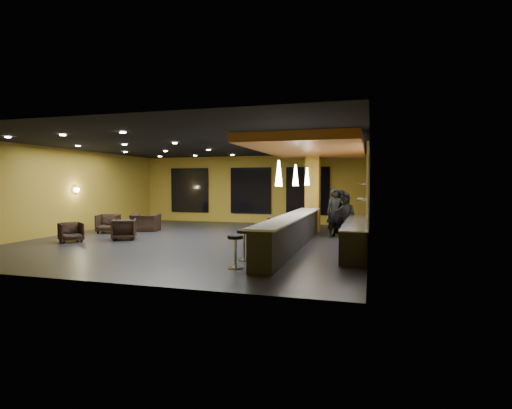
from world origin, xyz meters
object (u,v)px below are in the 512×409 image
(bar_stool_2, at_px, (261,238))
(bar_stool_0, at_px, (235,247))
(armchair_b, at_px, (124,229))
(bar_stool_1, at_px, (244,241))
(pendant_1, at_px, (296,175))
(bar_stool_4, at_px, (273,226))
(bar_stool_3, at_px, (271,231))
(armchair_d, at_px, (146,223))
(bar_stool_6, at_px, (289,223))
(staff_b, at_px, (342,214))
(staff_a, at_px, (335,213))
(bar_stool_5, at_px, (283,224))
(pendant_2, at_px, (307,176))
(prep_counter, at_px, (357,235))
(column, at_px, (313,191))
(armchair_c, at_px, (108,223))
(bar_counter, at_px, (292,233))
(armchair_a, at_px, (71,232))
(pendant_0, at_px, (279,173))

(bar_stool_2, bearing_deg, bar_stool_0, -91.44)
(armchair_b, height_order, bar_stool_1, bar_stool_1)
(pendant_1, xyz_separation_m, armchair_b, (-6.34, -0.35, -1.96))
(pendant_1, relative_size, bar_stool_4, 0.82)
(bar_stool_2, relative_size, bar_stool_3, 0.88)
(armchair_d, relative_size, bar_stool_6, 1.56)
(staff_b, height_order, bar_stool_4, staff_b)
(staff_a, bearing_deg, bar_stool_5, -179.42)
(pendant_1, relative_size, pendant_2, 1.00)
(bar_stool_6, bearing_deg, staff_a, -18.02)
(bar_stool_3, bearing_deg, bar_stool_1, -93.51)
(prep_counter, bearing_deg, bar_stool_5, 146.99)
(pendant_1, xyz_separation_m, bar_stool_4, (-0.95, 0.74, -1.81))
(armchair_b, height_order, bar_stool_4, bar_stool_4)
(pendant_1, relative_size, bar_stool_5, 0.86)
(staff_b, bearing_deg, column, 130.52)
(pendant_1, xyz_separation_m, bar_stool_1, (-0.87, -2.87, -1.82))
(staff_b, bearing_deg, bar_stool_5, -162.16)
(pendant_2, height_order, armchair_c, pendant_2)
(pendant_2, distance_m, armchair_d, 7.31)
(bar_counter, bearing_deg, staff_b, 66.30)
(staff_a, relative_size, bar_stool_1, 2.29)
(armchair_b, bearing_deg, bar_stool_4, 163.15)
(armchair_a, distance_m, bar_stool_2, 7.11)
(armchair_c, bearing_deg, bar_stool_4, -22.69)
(armchair_a, height_order, armchair_b, armchair_b)
(armchair_c, height_order, bar_stool_2, armchair_c)
(bar_counter, height_order, bar_stool_5, bar_counter)
(prep_counter, distance_m, staff_a, 2.54)
(armchair_a, distance_m, bar_stool_3, 7.15)
(pendant_2, height_order, armchair_b, pendant_2)
(pendant_2, distance_m, bar_stool_0, 6.69)
(armchair_a, xyz_separation_m, bar_stool_4, (6.87, 2.11, 0.20))
(bar_stool_2, height_order, bar_stool_3, bar_stool_3)
(bar_stool_3, bearing_deg, armchair_a, -172.63)
(armchair_a, bearing_deg, bar_stool_3, -45.38)
(column, relative_size, staff_a, 1.86)
(prep_counter, height_order, bar_stool_5, prep_counter)
(staff_b, bearing_deg, bar_stool_4, -142.36)
(pendant_1, height_order, armchair_d, pendant_1)
(pendant_2, bearing_deg, bar_counter, -90.00)
(pendant_0, relative_size, armchair_a, 0.92)
(bar_stool_3, bearing_deg, staff_a, 56.33)
(armchair_c, xyz_separation_m, armchair_d, (1.16, 1.02, -0.03))
(staff_a, relative_size, bar_stool_3, 2.31)
(prep_counter, height_order, bar_stool_0, prep_counter)
(pendant_1, bearing_deg, armchair_b, -176.85)
(staff_a, xyz_separation_m, bar_stool_4, (-2.07, -1.58, -0.40))
(armchair_d, bearing_deg, armchair_c, 30.11)
(staff_b, bearing_deg, bar_stool_2, -116.63)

